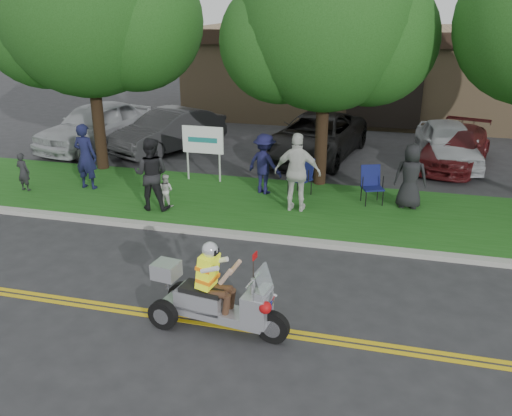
% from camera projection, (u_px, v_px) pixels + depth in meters
% --- Properties ---
extents(ground, '(120.00, 120.00, 0.00)m').
position_uv_depth(ground, '(234.00, 309.00, 9.71)').
color(ground, '#28282B').
rests_on(ground, ground).
extents(centerline_near, '(60.00, 0.10, 0.01)m').
position_uv_depth(centerline_near, '(224.00, 327.00, 9.18)').
color(centerline_near, gold).
rests_on(centerline_near, ground).
extents(centerline_far, '(60.00, 0.10, 0.01)m').
position_uv_depth(centerline_far, '(227.00, 322.00, 9.33)').
color(centerline_far, gold).
rests_on(centerline_far, ground).
extents(curb, '(60.00, 0.25, 0.12)m').
position_uv_depth(curb, '(272.00, 238.00, 12.44)').
color(curb, '#A8A89E').
rests_on(curb, ground).
extents(grass_verge, '(60.00, 4.00, 0.10)m').
position_uv_depth(grass_verge, '(290.00, 206.00, 14.39)').
color(grass_verge, '#1C5316').
rests_on(grass_verge, ground).
extents(commercial_building, '(18.00, 8.20, 4.00)m').
position_uv_depth(commercial_building, '(388.00, 71.00, 25.66)').
color(commercial_building, '#9E7F5B').
rests_on(commercial_building, ground).
extents(tree_left, '(6.62, 5.40, 7.78)m').
position_uv_depth(tree_left, '(89.00, 12.00, 15.81)').
color(tree_left, '#332114').
rests_on(tree_left, ground).
extents(tree_mid, '(5.88, 4.80, 7.05)m').
position_uv_depth(tree_mid, '(328.00, 30.00, 14.51)').
color(tree_mid, '#332114').
rests_on(tree_mid, ground).
extents(business_sign, '(1.25, 0.06, 1.75)m').
position_uv_depth(business_sign, '(203.00, 143.00, 15.89)').
color(business_sign, silver).
rests_on(business_sign, ground).
extents(trike_scooter, '(2.43, 0.91, 1.59)m').
position_uv_depth(trike_scooter, '(213.00, 299.00, 8.97)').
color(trike_scooter, black).
rests_on(trike_scooter, ground).
extents(lawn_chair_a, '(0.74, 0.75, 1.03)m').
position_uv_depth(lawn_chair_a, '(303.00, 174.00, 14.98)').
color(lawn_chair_a, black).
rests_on(lawn_chair_a, grass_verge).
extents(lawn_chair_b, '(0.69, 0.70, 1.00)m').
position_uv_depth(lawn_chair_b, '(371.00, 182.00, 14.37)').
color(lawn_chair_b, black).
rests_on(lawn_chair_b, grass_verge).
extents(spectator_adult_left, '(0.72, 0.50, 1.88)m').
position_uv_depth(spectator_adult_left, '(86.00, 156.00, 15.32)').
color(spectator_adult_left, '#15173B').
rests_on(spectator_adult_left, grass_verge).
extents(spectator_adult_mid, '(0.98, 0.80, 1.88)m').
position_uv_depth(spectator_adult_mid, '(151.00, 174.00, 13.77)').
color(spectator_adult_mid, black).
rests_on(spectator_adult_mid, grass_verge).
extents(spectator_adult_right, '(1.19, 0.50, 2.02)m').
position_uv_depth(spectator_adult_right, '(297.00, 172.00, 13.65)').
color(spectator_adult_right, silver).
rests_on(spectator_adult_right, grass_verge).
extents(spectator_chair_a, '(1.25, 1.01, 1.69)m').
position_uv_depth(spectator_chair_a, '(265.00, 164.00, 14.96)').
color(spectator_chair_a, '#17163F').
rests_on(spectator_chair_a, grass_verge).
extents(spectator_chair_b, '(0.87, 0.61, 1.69)m').
position_uv_depth(spectator_chair_b, '(411.00, 176.00, 13.90)').
color(spectator_chair_b, black).
rests_on(spectator_chair_b, grass_verge).
extents(child_left, '(0.42, 0.29, 1.09)m').
position_uv_depth(child_left, '(23.00, 172.00, 15.26)').
color(child_left, black).
rests_on(child_left, grass_verge).
extents(child_right, '(0.47, 0.40, 0.87)m').
position_uv_depth(child_right, '(166.00, 190.00, 14.14)').
color(child_right, silver).
rests_on(child_right, grass_verge).
extents(parked_car_far_left, '(3.08, 5.32, 1.70)m').
position_uv_depth(parked_car_far_left, '(96.00, 125.00, 19.99)').
color(parked_car_far_left, '#B1B2B8').
rests_on(parked_car_far_left, ground).
extents(parked_car_left, '(3.32, 4.78, 1.49)m').
position_uv_depth(parked_car_left, '(169.00, 131.00, 19.61)').
color(parked_car_left, '#29292B').
rests_on(parked_car_left, ground).
extents(parked_car_mid, '(3.38, 5.77, 1.51)m').
position_uv_depth(parked_car_mid, '(316.00, 137.00, 18.71)').
color(parked_car_mid, black).
rests_on(parked_car_mid, ground).
extents(parked_car_right, '(2.93, 4.72, 1.28)m').
position_uv_depth(parked_car_right, '(455.00, 147.00, 17.87)').
color(parked_car_right, '#4D1214').
rests_on(parked_car_right, ground).
extents(parked_car_far_right, '(2.26, 4.43, 1.44)m').
position_uv_depth(parked_car_far_right, '(448.00, 143.00, 18.03)').
color(parked_car_far_right, silver).
rests_on(parked_car_far_right, ground).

